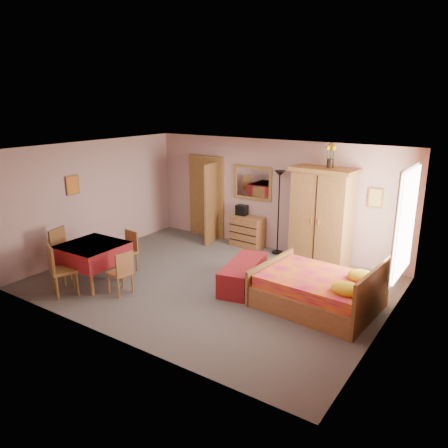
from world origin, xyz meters
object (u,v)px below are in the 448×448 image
Objects in this scene: chair_south at (64,270)px; sunflower_vase at (331,155)px; stereo at (242,210)px; chair_west at (67,253)px; chest_of_drawers at (247,232)px; chair_east at (120,272)px; chair_north at (126,252)px; wall_mirror at (253,183)px; dining_table at (93,264)px; bed at (318,282)px; floor_lamp at (278,213)px; bench at (243,274)px; wardrobe at (322,217)px.

sunflower_vase is at bearing 75.63° from chair_south.
chair_west is (-1.86, -3.67, -0.38)m from stereo.
chair_east reaches higher than chest_of_drawers.
stereo is (-0.20, 0.06, 0.50)m from chest_of_drawers.
stereo is 0.31× the size of chair_north.
chair_west is (-4.05, -3.55, -1.87)m from sunflower_vase.
wall_mirror is 4.73m from chair_south.
bed is at bearing 20.62° from dining_table.
bed is (2.85, -2.11, -0.42)m from stereo.
floor_lamp reaches higher than bench.
stereo is at bearing 167.42° from chest_of_drawers.
stereo is 3.82m from dining_table.
chair_west is (-2.06, -3.62, 0.12)m from chest_of_drawers.
sunflower_vase is at bearing 1.42° from chest_of_drawers.
stereo is at bearing 99.34° from chair_south.
chair_east is at bearing -150.49° from bed.
bench is at bearing 100.99° from chair_west.
bed reaches higher than chair_north.
chest_of_drawers is 4.42m from chair_south.
dining_table is 0.78m from chair_north.
stereo is at bearing 147.54° from bed.
chair_north is (-3.17, -2.68, -0.63)m from wardrobe.
chair_south is at bearing -129.16° from sunflower_vase.
sunflower_vase is (0.10, 0.04, 1.31)m from wardrobe.
dining_table is 1.12× the size of chair_south.
chair_north is at bearing -163.30° from bench.
sunflower_vase is (1.17, -0.06, 1.40)m from floor_lamp.
floor_lamp is 1.82m from sunflower_vase.
sunflower_vase is 4.67m from chair_north.
wall_mirror reaches higher than dining_table.
chair_east is at bearing -95.92° from chest_of_drawers.
wardrobe is 1.45× the size of bench.
wardrobe is 4.78m from dining_table.
chair_south is at bearing 91.26° from chair_north.
chair_west is at bearing 164.53° from chair_south.
chair_west is (-0.79, -0.83, 0.07)m from chair_north.
chest_of_drawers is 4.16m from chair_west.
bed is at bearing -48.31° from floor_lamp.
bed is at bearing 0.05° from bench.
chair_west reaches higher than chair_south.
wardrobe is at bearing -4.36° from stereo.
bed is 1.82× the size of dining_table.
chair_south reaches higher than bench.
stereo is 4.13m from chair_west.
bed is (1.83, -2.05, -0.51)m from floor_lamp.
stereo is 0.24× the size of dining_table.
chair_south is (-3.27, -4.09, -0.57)m from wardrobe.
wardrobe is (1.90, -0.31, -0.49)m from wall_mirror.
chair_north is (-2.09, -2.78, -0.55)m from floor_lamp.
chest_of_drawers is at bearing 146.29° from bed.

